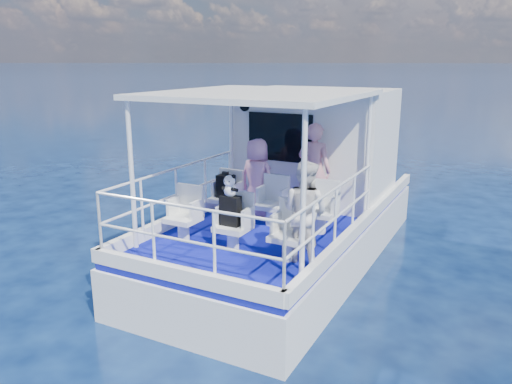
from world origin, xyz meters
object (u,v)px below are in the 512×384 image
passenger_port_fwd (257,179)px  backpack_center (231,211)px  panda (230,185)px  passenger_stbd_aft (305,212)px

passenger_port_fwd → backpack_center: (0.39, -1.59, -0.11)m
passenger_port_fwd → backpack_center: bearing=111.4°
backpack_center → panda: (0.00, -0.01, 0.39)m
passenger_port_fwd → passenger_stbd_aft: size_ratio=0.99×
passenger_port_fwd → panda: size_ratio=4.35×
passenger_port_fwd → panda: (0.39, -1.60, 0.28)m
passenger_port_fwd → panda: bearing=111.5°
backpack_center → panda: bearing=-63.9°
passenger_port_fwd → panda: 1.67m
panda → passenger_port_fwd: bearing=103.7°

